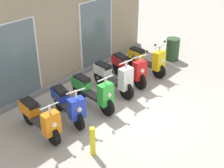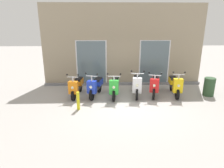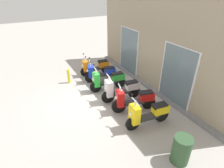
{
  "view_description": "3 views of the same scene",
  "coord_description": "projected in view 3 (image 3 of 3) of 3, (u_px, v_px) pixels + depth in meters",
  "views": [
    {
      "loc": [
        -5.75,
        -4.18,
        4.58
      ],
      "look_at": [
        -0.02,
        0.59,
        0.6
      ],
      "focal_mm": 49.86,
      "sensor_mm": 36.0,
      "label": 1
    },
    {
      "loc": [
        -0.9,
        -7.45,
        3.19
      ],
      "look_at": [
        -0.62,
        0.83,
        0.59
      ],
      "focal_mm": 32.04,
      "sensor_mm": 36.0,
      "label": 2
    },
    {
      "loc": [
        5.71,
        -2.24,
        4.12
      ],
      "look_at": [
        0.39,
        0.6,
        0.78
      ],
      "focal_mm": 28.9,
      "sensor_mm": 36.0,
      "label": 3
    }
  ],
  "objects": [
    {
      "name": "scooter_yellow",
      "position": [
        148.0,
        114.0,
        5.79
      ],
      "size": [
        0.55,
        1.59,
        1.22
      ],
      "color": "black",
      "rests_on": "ground_plane"
    },
    {
      "name": "scooter_green",
      "position": [
        108.0,
        80.0,
        7.83
      ],
      "size": [
        0.59,
        1.65,
        1.2
      ],
      "color": "black",
      "rests_on": "ground_plane"
    },
    {
      "name": "scooter_orange",
      "position": [
        95.0,
        66.0,
        9.21
      ],
      "size": [
        0.57,
        1.56,
        1.14
      ],
      "color": "black",
      "rests_on": "ground_plane"
    },
    {
      "name": "storefront_facade",
      "position": [
        154.0,
        44.0,
        7.53
      ],
      "size": [
        8.12,
        0.5,
        4.05
      ],
      "color": "gray",
      "rests_on": "ground_plane"
    },
    {
      "name": "scooter_white",
      "position": [
        121.0,
        89.0,
        7.1
      ],
      "size": [
        0.61,
        1.66,
        1.28
      ],
      "color": "black",
      "rests_on": "ground_plane"
    },
    {
      "name": "scooter_blue",
      "position": [
        101.0,
        72.0,
        8.52
      ],
      "size": [
        0.74,
        1.52,
        1.18
      ],
      "color": "black",
      "rests_on": "ground_plane"
    },
    {
      "name": "trash_bin",
      "position": [
        181.0,
        150.0,
        4.62
      ],
      "size": [
        0.47,
        0.47,
        0.81
      ],
      "primitive_type": "cylinder",
      "color": "#2D4C2D",
      "rests_on": "ground_plane"
    },
    {
      "name": "ground_plane",
      "position": [
        94.0,
        100.0,
        7.33
      ],
      "size": [
        40.0,
        40.0,
        0.0
      ],
      "primitive_type": "plane",
      "color": "#A8A39E"
    },
    {
      "name": "curb_bollard",
      "position": [
        69.0,
        76.0,
        8.46
      ],
      "size": [
        0.12,
        0.12,
        0.7
      ],
      "primitive_type": "cylinder",
      "color": "yellow",
      "rests_on": "ground_plane"
    },
    {
      "name": "scooter_red",
      "position": [
        134.0,
        99.0,
        6.5
      ],
      "size": [
        0.77,
        1.63,
        1.18
      ],
      "color": "black",
      "rests_on": "ground_plane"
    }
  ]
}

